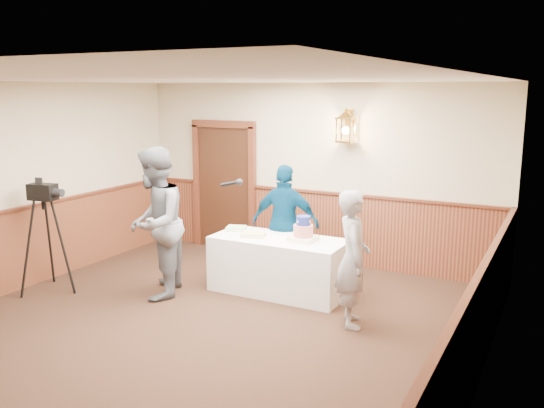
{
  "coord_description": "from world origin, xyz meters",
  "views": [
    {
      "loc": [
        3.58,
        -4.72,
        2.7
      ],
      "look_at": [
        0.22,
        1.7,
        1.25
      ],
      "focal_mm": 38.0,
      "sensor_mm": 36.0,
      "label": 1
    }
  ],
  "objects": [
    {
      "name": "sheet_cake_yellow",
      "position": [
        -0.12,
        1.8,
        0.78
      ],
      "size": [
        0.35,
        0.31,
        0.06
      ],
      "primitive_type": "cube",
      "rotation": [
        0.0,
        0.0,
        0.29
      ],
      "color": "#D9D981",
      "rests_on": "display_table"
    },
    {
      "name": "interviewer",
      "position": [
        -1.13,
        1.02,
        0.99
      ],
      "size": [
        1.66,
        1.19,
        1.98
      ],
      "rotation": [
        0.0,
        0.0,
        -1.15
      ],
      "color": "slate",
      "rests_on": "ground"
    },
    {
      "name": "tiered_cake",
      "position": [
        0.57,
        1.92,
        0.88
      ],
      "size": [
        0.34,
        0.34,
        0.33
      ],
      "rotation": [
        0.0,
        0.0,
        -0.05
      ],
      "color": "#FEF1C0",
      "rests_on": "display_table"
    },
    {
      "name": "baker",
      "position": [
        1.47,
        1.31,
        0.8
      ],
      "size": [
        0.6,
        0.69,
        1.6
      ],
      "primitive_type": "imported",
      "rotation": [
        0.0,
        0.0,
        2.04
      ],
      "color": "gray",
      "rests_on": "ground"
    },
    {
      "name": "display_table",
      "position": [
        0.22,
        1.9,
        0.38
      ],
      "size": [
        1.8,
        0.8,
        0.75
      ],
      "primitive_type": "cube",
      "color": "white",
      "rests_on": "ground"
    },
    {
      "name": "tv_camera_rig",
      "position": [
        -2.56,
        0.49,
        0.66
      ],
      "size": [
        0.58,
        0.54,
        1.48
      ],
      "rotation": [
        0.0,
        0.0,
        0.19
      ],
      "color": "black",
      "rests_on": "ground"
    },
    {
      "name": "assistant_p",
      "position": [
        0.07,
        2.4,
        0.83
      ],
      "size": [
        1.03,
        0.56,
        1.67
      ],
      "primitive_type": "imported",
      "rotation": [
        0.0,
        0.0,
        3.3
      ],
      "color": "#043253",
      "rests_on": "ground"
    },
    {
      "name": "room_shell",
      "position": [
        -0.05,
        0.45,
        1.52
      ],
      "size": [
        6.02,
        7.02,
        2.81
      ],
      "color": "#BDB28E",
      "rests_on": "ground"
    },
    {
      "name": "ground",
      "position": [
        0.0,
        0.0,
        0.0
      ],
      "size": [
        7.0,
        7.0,
        0.0
      ],
      "primitive_type": "plane",
      "color": "black",
      "rests_on": "ground"
    },
    {
      "name": "sheet_cake_green",
      "position": [
        -0.5,
        1.99,
        0.78
      ],
      "size": [
        0.31,
        0.28,
        0.06
      ],
      "primitive_type": "cube",
      "rotation": [
        0.0,
        0.0,
        0.31
      ],
      "color": "#B9E5A1",
      "rests_on": "display_table"
    }
  ]
}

